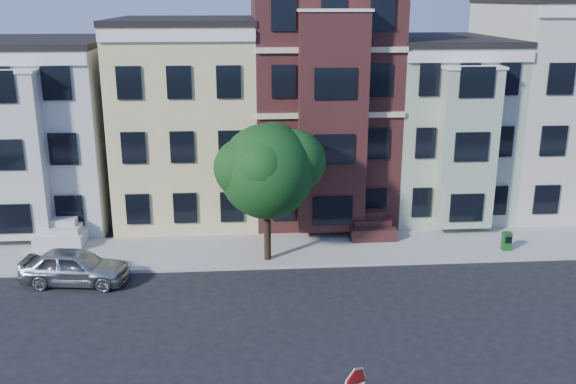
{
  "coord_description": "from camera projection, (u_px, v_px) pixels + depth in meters",
  "views": [
    {
      "loc": [
        -4.29,
        -19.57,
        11.26
      ],
      "look_at": [
        -2.52,
        3.66,
        4.2
      ],
      "focal_mm": 40.0,
      "sensor_mm": 36.0,
      "label": 1
    }
  ],
  "objects": [
    {
      "name": "ground",
      "position": [
        368.0,
        336.0,
        22.25
      ],
      "size": [
        120.0,
        120.0,
        0.0
      ],
      "primitive_type": "plane",
      "color": "black"
    },
    {
      "name": "far_sidewalk",
      "position": [
        335.0,
        248.0,
        29.87
      ],
      "size": [
        60.0,
        4.0,
        0.15
      ],
      "primitive_type": "cube",
      "color": "#9E9B93",
      "rests_on": "ground"
    },
    {
      "name": "house_white",
      "position": [
        36.0,
        132.0,
        33.69
      ],
      "size": [
        8.0,
        9.0,
        9.0
      ],
      "primitive_type": "cube",
      "color": "beige",
      "rests_on": "ground"
    },
    {
      "name": "house_yellow",
      "position": [
        189.0,
        121.0,
        34.13
      ],
      "size": [
        7.0,
        9.0,
        10.0
      ],
      "primitive_type": "cube",
      "color": "beige",
      "rests_on": "ground"
    },
    {
      "name": "house_brown",
      "position": [
        319.0,
        100.0,
        34.35
      ],
      "size": [
        7.0,
        9.0,
        12.0
      ],
      "primitive_type": "cube",
      "color": "#3A1A19",
      "rests_on": "ground"
    },
    {
      "name": "house_green",
      "position": [
        436.0,
        126.0,
        35.26
      ],
      "size": [
        6.0,
        9.0,
        9.0
      ],
      "primitive_type": "cube",
      "color": "#9BAD91",
      "rests_on": "ground"
    },
    {
      "name": "house_cream",
      "position": [
        561.0,
        107.0,
        35.48
      ],
      "size": [
        8.0,
        9.0,
        11.0
      ],
      "primitive_type": "cube",
      "color": "beige",
      "rests_on": "ground"
    },
    {
      "name": "street_tree",
      "position": [
        267.0,
        178.0,
        27.39
      ],
      "size": [
        6.99,
        6.99,
        7.51
      ],
      "primitive_type": null,
      "rotation": [
        0.0,
        0.0,
        0.09
      ],
      "color": "#184C18",
      "rests_on": "far_sidewalk"
    },
    {
      "name": "parked_car",
      "position": [
        75.0,
        267.0,
        26.19
      ],
      "size": [
        4.56,
        2.34,
        1.49
      ],
      "primitive_type": "imported",
      "rotation": [
        0.0,
        0.0,
        1.43
      ],
      "color": "#999DA0",
      "rests_on": "ground"
    },
    {
      "name": "newspaper_box",
      "position": [
        507.0,
        241.0,
        29.38
      ],
      "size": [
        0.4,
        0.36,
        0.86
      ],
      "primitive_type": "cube",
      "rotation": [
        0.0,
        0.0,
        -0.05
      ],
      "color": "#18521D",
      "rests_on": "far_sidewalk"
    }
  ]
}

